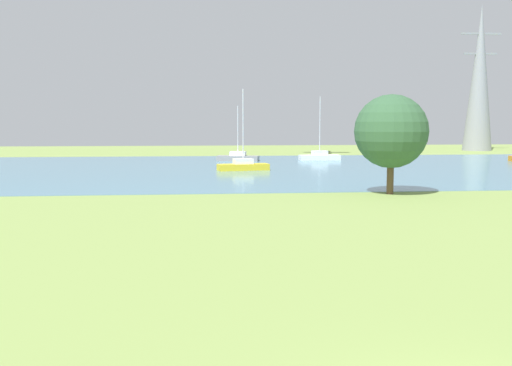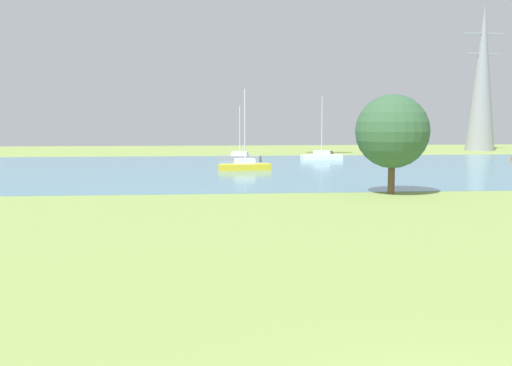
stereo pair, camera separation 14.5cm
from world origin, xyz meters
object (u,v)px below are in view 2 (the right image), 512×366
object	(u,v)px
sailboat_yellow	(245,165)
electricity_pylon	(482,78)
sailboat_gray	(240,157)
tree_east_far	(392,131)
sailboat_white	(322,156)

from	to	relation	value
sailboat_yellow	electricity_pylon	world-z (taller)	electricity_pylon
electricity_pylon	sailboat_gray	bearing A→B (deg)	-152.29
sailboat_yellow	tree_east_far	xyz separation A→B (m)	(8.06, -18.75, 3.55)
sailboat_gray	electricity_pylon	world-z (taller)	electricity_pylon
sailboat_white	sailboat_gray	size ratio (longest dim) A/B	1.18
sailboat_white	sailboat_gray	distance (m)	9.74
sailboat_white	sailboat_yellow	size ratio (longest dim) A/B	0.98
sailboat_white	electricity_pylon	distance (m)	36.32
sailboat_white	tree_east_far	size ratio (longest dim) A/B	1.16
sailboat_gray	tree_east_far	size ratio (longest dim) A/B	0.99
sailboat_gray	tree_east_far	distance (m)	32.64
sailboat_yellow	electricity_pylon	xyz separation A→B (m)	(38.82, 32.97, 10.65)
sailboat_white	tree_east_far	distance (m)	32.49
electricity_pylon	sailboat_white	bearing A→B (deg)	-145.88
sailboat_yellow	electricity_pylon	distance (m)	52.03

